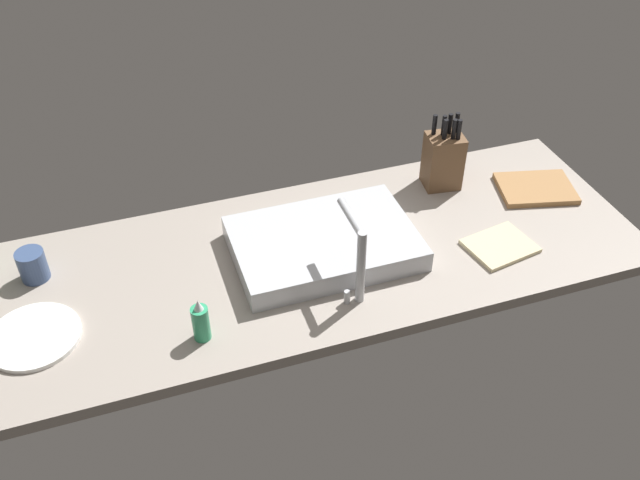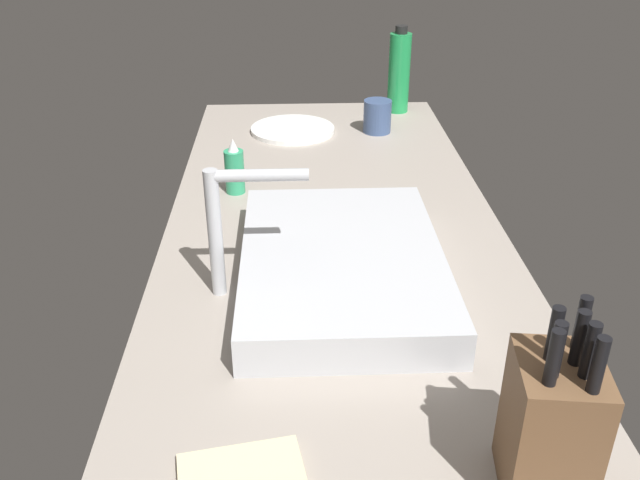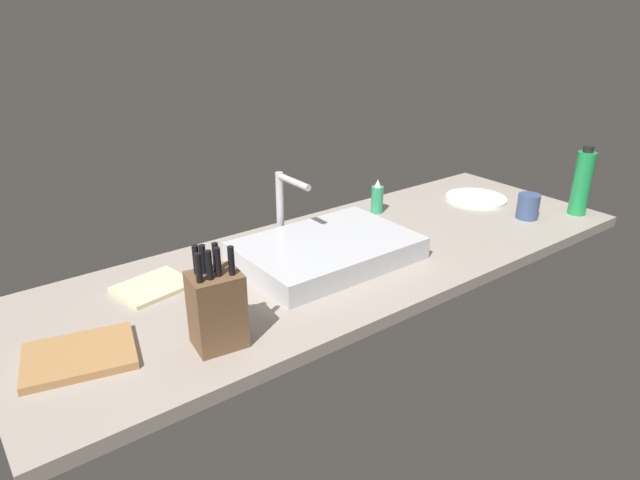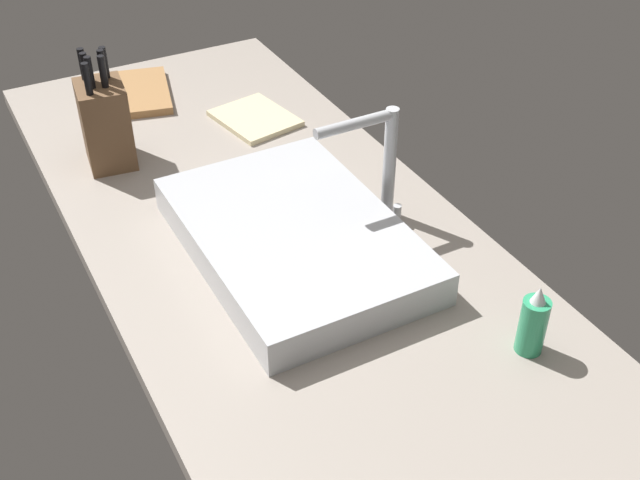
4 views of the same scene
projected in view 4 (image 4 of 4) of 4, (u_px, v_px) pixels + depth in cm
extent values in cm
cube|color=gray|center=(312.00, 280.00, 140.56)|extent=(194.74, 67.79, 3.50)
cube|color=#B7BABF|center=(296.00, 238.00, 142.14)|extent=(50.57, 34.24, 6.48)
cylinder|color=#B7BABF|center=(389.00, 164.00, 146.93)|extent=(2.40, 2.40, 22.48)
cylinder|color=#B7BABF|center=(355.00, 124.00, 137.85)|extent=(2.00, 15.36, 2.00)
cylinder|color=#B7BABF|center=(397.00, 214.00, 150.04)|extent=(1.60, 1.60, 4.00)
cube|color=brown|center=(106.00, 125.00, 163.49)|extent=(12.11, 10.62, 17.64)
cylinder|color=black|center=(83.00, 64.00, 158.42)|extent=(1.57, 1.57, 6.51)
cylinder|color=black|center=(104.00, 63.00, 159.00)|extent=(1.57, 1.57, 6.51)
cylinder|color=black|center=(85.00, 69.00, 156.77)|extent=(1.57, 1.57, 6.51)
cylinder|color=black|center=(102.00, 66.00, 157.85)|extent=(1.57, 1.57, 6.51)
cylinder|color=black|center=(90.00, 73.00, 155.37)|extent=(1.57, 1.57, 6.51)
cylinder|color=black|center=(103.00, 72.00, 155.72)|extent=(1.57, 1.57, 6.51)
cylinder|color=black|center=(87.00, 79.00, 153.12)|extent=(1.57, 1.57, 6.51)
cube|color=#9E7042|center=(132.00, 93.00, 192.04)|extent=(26.42, 22.33, 1.80)
cylinder|color=#2D9966|center=(532.00, 326.00, 121.66)|extent=(4.33, 4.33, 9.72)
cone|color=silver|center=(539.00, 295.00, 117.88)|extent=(2.38, 2.38, 2.80)
cube|color=beige|center=(255.00, 118.00, 182.76)|extent=(20.45, 17.68, 1.20)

